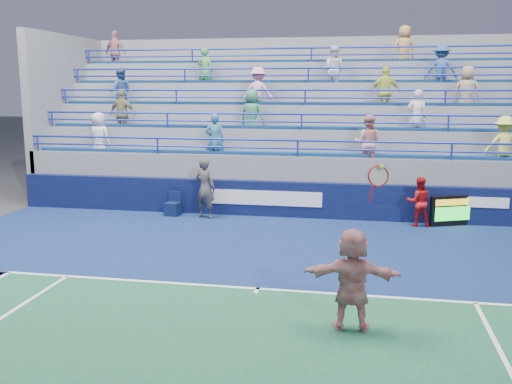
% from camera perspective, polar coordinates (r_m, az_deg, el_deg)
% --- Properties ---
extents(ground, '(120.00, 120.00, 0.00)m').
position_cam_1_polar(ground, '(11.45, 0.18, -9.74)').
color(ground, '#333538').
extents(sponsor_wall, '(18.00, 0.32, 1.10)m').
position_cam_1_polar(sponsor_wall, '(17.51, 4.06, -0.77)').
color(sponsor_wall, '#091035').
rests_on(sponsor_wall, ground).
extents(bleacher_stand, '(18.00, 5.60, 6.13)m').
position_cam_1_polar(bleacher_stand, '(21.07, 5.27, 3.86)').
color(bleacher_stand, slate).
rests_on(bleacher_stand, ground).
extents(serve_speed_board, '(1.24, 0.63, 0.89)m').
position_cam_1_polar(serve_speed_board, '(17.34, 18.94, -1.79)').
color(serve_speed_board, black).
rests_on(serve_speed_board, ground).
extents(judge_chair, '(0.46, 0.47, 0.74)m').
position_cam_1_polar(judge_chair, '(17.94, -8.32, -1.61)').
color(judge_chair, '#0C183D').
rests_on(judge_chair, ground).
extents(tennis_player, '(1.62, 0.58, 2.77)m').
position_cam_1_polar(tennis_player, '(9.54, 9.61, -8.59)').
color(tennis_player, silver).
rests_on(tennis_player, ground).
extents(line_judge, '(0.79, 0.64, 1.87)m').
position_cam_1_polar(line_judge, '(17.37, -5.11, 0.40)').
color(line_judge, '#121932').
rests_on(line_judge, ground).
extents(ball_girl, '(0.76, 0.62, 1.44)m').
position_cam_1_polar(ball_girl, '(16.96, 15.96, -0.95)').
color(ball_girl, '#A91314').
rests_on(ball_girl, ground).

